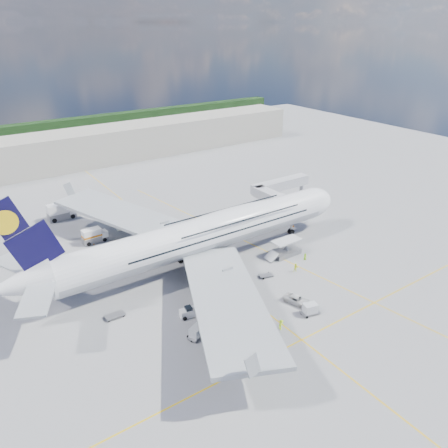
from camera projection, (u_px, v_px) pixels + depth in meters
ground at (231, 284)px, 85.64m from camera, size 300.00×300.00×0.00m
taxi_line_main at (231, 284)px, 85.64m from camera, size 0.25×220.00×0.01m
taxi_line_cross at (302, 340)px, 70.67m from camera, size 120.00×0.25×0.01m
taxi_line_diag at (255, 246)px, 100.31m from camera, size 14.16×99.06×0.01m
airliner at (204, 234)px, 90.37m from camera, size 77.26×79.15×23.71m
jet_bridge at (278, 191)px, 113.72m from camera, size 18.80×12.10×8.50m
cargo_loader at (285, 250)px, 95.91m from camera, size 8.53×3.20×3.67m
terminal at (76, 149)px, 154.19m from camera, size 180.00×16.00×12.00m
tree_line at (130, 120)px, 209.23m from camera, size 160.00×6.00×8.00m
dolly_row_a at (197, 332)px, 70.86m from camera, size 3.53×2.80×1.98m
dolly_row_b at (186, 310)px, 77.41m from camera, size 2.79×1.81×0.38m
dolly_row_c at (212, 340)px, 70.04m from camera, size 3.40×2.66×0.44m
dolly_back at (115, 315)px, 75.96m from camera, size 3.38×1.84×0.49m
dolly_nose_far at (310, 309)px, 76.46m from camera, size 3.55×2.40×2.06m
dolly_nose_near at (266, 275)px, 88.08m from camera, size 3.12×2.28×0.41m
baggage_tug at (189, 312)px, 75.98m from camera, size 3.31×1.96×1.94m
catering_truck_inner at (94, 236)px, 101.37m from camera, size 5.87×2.37×3.49m
catering_truck_outer at (61, 212)px, 113.24m from camera, size 7.22×2.85×4.30m
service_van at (297, 300)px, 79.58m from camera, size 3.81×5.62×1.43m
crew_nose at (291, 228)px, 106.91m from camera, size 0.81×0.80×1.89m
crew_loader at (296, 268)px, 89.51m from camera, size 1.19×1.10×1.95m
crew_wing at (242, 314)px, 75.36m from camera, size 0.96×1.12×1.80m
crew_van at (305, 257)px, 94.18m from camera, size 0.58×0.80×1.53m
crew_tug at (281, 325)px, 72.66m from camera, size 1.40×1.05×1.92m
cone_nose at (293, 226)px, 109.54m from camera, size 0.45×0.45×0.58m
cone_wing_left_inner at (167, 235)px, 104.94m from camera, size 0.43×0.43×0.55m
cone_wing_left_outer at (94, 243)px, 100.89m from camera, size 0.42×0.42×0.54m
cone_wing_right_inner at (215, 304)px, 79.33m from camera, size 0.38×0.38×0.48m
cone_wing_right_outer at (243, 322)px, 74.47m from camera, size 0.49×0.49×0.62m
cone_tail at (27, 299)px, 80.60m from camera, size 0.42×0.42×0.54m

